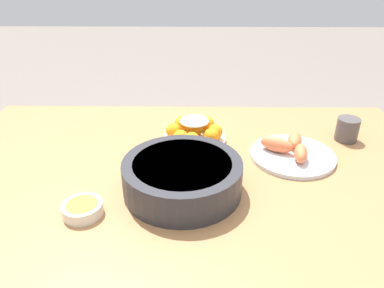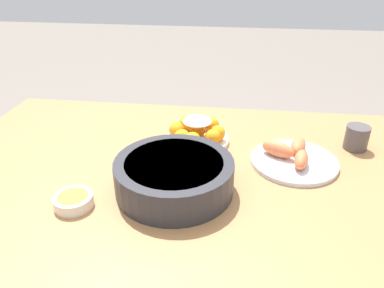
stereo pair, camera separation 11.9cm
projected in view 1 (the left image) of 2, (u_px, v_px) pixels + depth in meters
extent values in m
cylinder|color=#A87547|center=(352.00, 191.00, 1.70)|extent=(0.06, 0.06, 0.72)
cylinder|color=#A87547|center=(33.00, 189.00, 1.71)|extent=(0.06, 0.06, 0.72)
cube|color=#A87547|center=(190.00, 174.00, 1.14)|extent=(1.55, 0.98, 0.03)
cylinder|color=silver|center=(194.00, 139.00, 1.29)|extent=(0.22, 0.22, 0.02)
sphere|color=orange|center=(174.00, 131.00, 1.27)|extent=(0.05, 0.05, 0.05)
sphere|color=orange|center=(181.00, 138.00, 1.22)|extent=(0.05, 0.05, 0.05)
sphere|color=orange|center=(192.00, 140.00, 1.21)|extent=(0.05, 0.05, 0.05)
sphere|color=orange|center=(211.00, 136.00, 1.23)|extent=(0.05, 0.05, 0.05)
sphere|color=orange|center=(215.00, 132.00, 1.26)|extent=(0.05, 0.05, 0.05)
sphere|color=orange|center=(207.00, 124.00, 1.32)|extent=(0.05, 0.05, 0.05)
sphere|color=orange|center=(194.00, 122.00, 1.33)|extent=(0.05, 0.05, 0.05)
sphere|color=orange|center=(182.00, 124.00, 1.32)|extent=(0.05, 0.05, 0.05)
ellipsoid|color=white|center=(194.00, 121.00, 1.25)|extent=(0.10, 0.10, 0.02)
sphere|color=orange|center=(194.00, 131.00, 1.27)|extent=(0.05, 0.05, 0.05)
cylinder|color=#2D2D33|center=(182.00, 177.00, 1.01)|extent=(0.32, 0.32, 0.09)
cylinder|color=brown|center=(182.00, 164.00, 1.00)|extent=(0.27, 0.27, 0.01)
cylinder|color=silver|center=(83.00, 209.00, 0.94)|extent=(0.10, 0.10, 0.03)
cylinder|color=olive|center=(82.00, 205.00, 0.93)|extent=(0.08, 0.08, 0.01)
cylinder|color=silver|center=(292.00, 156.00, 1.19)|extent=(0.27, 0.27, 0.01)
ellipsoid|color=#E57042|center=(277.00, 145.00, 1.19)|extent=(0.11, 0.09, 0.05)
ellipsoid|color=#E57042|center=(301.00, 153.00, 1.14)|extent=(0.06, 0.10, 0.05)
ellipsoid|color=#E57042|center=(295.00, 140.00, 1.23)|extent=(0.07, 0.10, 0.04)
cylinder|color=#4C4747|center=(347.00, 129.00, 1.28)|extent=(0.08, 0.08, 0.08)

